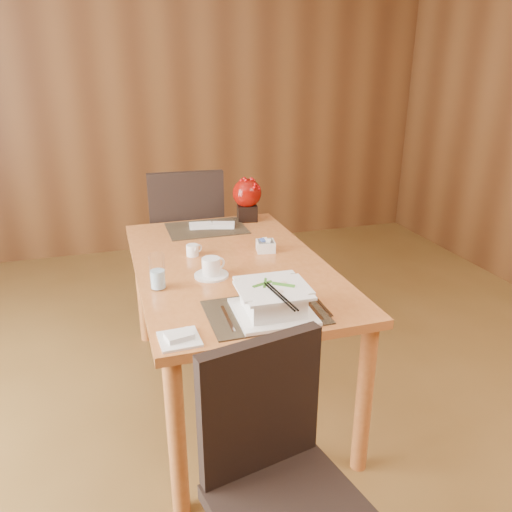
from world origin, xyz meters
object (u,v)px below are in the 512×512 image
object	(u,v)px
soup_setting	(273,301)
water_glass	(157,272)
coffee_cup	(211,269)
sugar_caddy	(266,246)
creamer_jug	(192,250)
bread_plate	(179,339)
dining_table	(230,280)
near_chair	(278,472)
far_chair	(186,236)
berry_decor	(247,197)

from	to	relation	value
soup_setting	water_glass	distance (m)	0.54
coffee_cup	sugar_caddy	size ratio (longest dim) A/B	1.72
soup_setting	creamer_jug	xyz separation A→B (m)	(-0.18, 0.72, -0.03)
sugar_caddy	water_glass	bearing A→B (deg)	-152.97
soup_setting	bread_plate	world-z (taller)	soup_setting
dining_table	soup_setting	xyz separation A→B (m)	(0.02, -0.57, 0.16)
creamer_jug	bread_plate	xyz separation A→B (m)	(-0.20, -0.80, -0.02)
near_chair	soup_setting	bearing A→B (deg)	61.43
soup_setting	creamer_jug	size ratio (longest dim) A/B	3.78
creamer_jug	near_chair	distance (m)	1.28
coffee_cup	sugar_caddy	world-z (taller)	coffee_cup
sugar_caddy	soup_setting	bearing A→B (deg)	-106.00
water_glass	far_chair	xyz separation A→B (m)	(0.31, 1.13, -0.24)
coffee_cup	near_chair	bearing A→B (deg)	-90.99
dining_table	soup_setting	bearing A→B (deg)	-87.61
near_chair	sugar_caddy	bearing A→B (deg)	62.00
berry_decor	far_chair	xyz separation A→B (m)	(-0.34, 0.28, -0.31)
coffee_cup	water_glass	world-z (taller)	water_glass
coffee_cup	near_chair	xyz separation A→B (m)	(-0.02, -0.97, -0.28)
berry_decor	far_chair	distance (m)	0.54
dining_table	water_glass	world-z (taller)	water_glass
coffee_cup	berry_decor	world-z (taller)	berry_decor
creamer_jug	berry_decor	distance (m)	0.67
sugar_caddy	bread_plate	xyz separation A→B (m)	(-0.57, -0.75, -0.02)
coffee_cup	far_chair	xyz separation A→B (m)	(0.06, 1.06, -0.20)
dining_table	near_chair	size ratio (longest dim) A/B	1.65
near_chair	dining_table	bearing A→B (deg)	71.25
soup_setting	water_glass	xyz separation A→B (m)	(-0.39, 0.37, 0.02)
dining_table	far_chair	size ratio (longest dim) A/B	1.44
coffee_cup	bread_plate	xyz separation A→B (m)	(-0.23, -0.52, -0.03)
dining_table	sugar_caddy	world-z (taller)	sugar_caddy
creamer_jug	soup_setting	bearing A→B (deg)	-96.80
dining_table	coffee_cup	xyz separation A→B (m)	(-0.12, -0.14, 0.14)
coffee_cup	berry_decor	xyz separation A→B (m)	(0.40, 0.79, 0.11)
soup_setting	near_chair	size ratio (longest dim) A/B	0.33
berry_decor	near_chair	xyz separation A→B (m)	(-0.42, -1.75, -0.38)
coffee_cup	creamer_jug	world-z (taller)	coffee_cup
water_glass	bread_plate	xyz separation A→B (m)	(0.02, -0.46, -0.07)
water_glass	far_chair	distance (m)	1.19
coffee_cup	creamer_jug	xyz separation A→B (m)	(-0.03, 0.28, -0.01)
coffee_cup	berry_decor	bearing A→B (deg)	63.03
dining_table	sugar_caddy	distance (m)	0.27
near_chair	berry_decor	bearing A→B (deg)	65.08
dining_table	berry_decor	distance (m)	0.74
coffee_cup	bread_plate	size ratio (longest dim) A/B	1.11
creamer_jug	coffee_cup	bearing A→B (deg)	-104.20
soup_setting	far_chair	size ratio (longest dim) A/B	0.29
berry_decor	coffee_cup	bearing A→B (deg)	-116.97
sugar_caddy	near_chair	world-z (taller)	near_chair
sugar_caddy	near_chair	distance (m)	1.28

